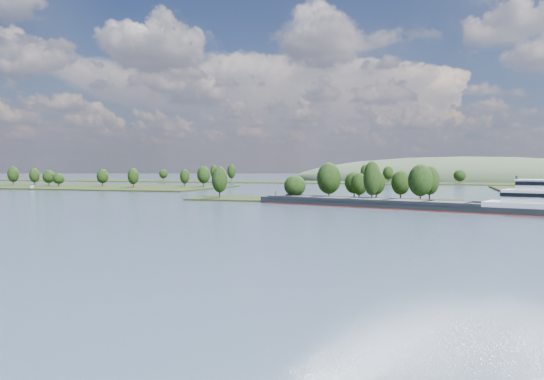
% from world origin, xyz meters
% --- Properties ---
extents(ground, '(1800.00, 1800.00, 0.00)m').
position_xyz_m(ground, '(0.00, 120.00, 0.00)').
color(ground, '#324256').
rests_on(ground, ground).
extents(tree_island, '(100.00, 30.86, 15.23)m').
position_xyz_m(tree_island, '(7.50, 178.79, 4.29)').
color(tree_island, black).
rests_on(tree_island, ground).
extents(left_bank, '(300.00, 80.00, 13.76)m').
position_xyz_m(left_bank, '(-227.95, 260.22, 0.85)').
color(left_bank, black).
rests_on(left_bank, ground).
extents(back_shoreline, '(900.00, 60.00, 15.58)m').
position_xyz_m(back_shoreline, '(9.04, 399.68, 0.75)').
color(back_shoreline, black).
rests_on(back_shoreline, ground).
extents(hill_west, '(320.00, 160.00, 44.00)m').
position_xyz_m(hill_west, '(60.00, 500.00, 0.00)').
color(hill_west, '#34452F').
rests_on(hill_west, ground).
extents(cargo_barge, '(93.00, 39.72, 12.74)m').
position_xyz_m(cargo_barge, '(34.45, 150.74, 1.61)').
color(cargo_barge, black).
rests_on(cargo_barge, ground).
extents(motorboat, '(6.71, 6.49, 2.62)m').
position_xyz_m(motorboat, '(-172.18, 223.31, 1.31)').
color(motorboat, white).
rests_on(motorboat, ground).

